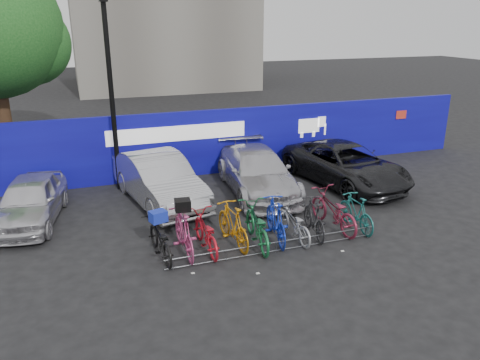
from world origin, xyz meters
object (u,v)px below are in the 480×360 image
lamppost (111,93)px  car_1 (159,180)px  car_3 (345,164)px  bike_9 (356,212)px  bike_5 (276,220)px  bike_rack (276,246)px  car_0 (30,200)px  bike_4 (257,225)px  bike_6 (294,223)px  bike_0 (160,240)px  bike_2 (205,232)px  bike_3 (233,225)px  bike_8 (333,210)px  bike_7 (314,218)px  car_2 (257,172)px  bike_1 (184,232)px

lamppost → car_1: (1.08, -1.71, -2.51)m
car_3 → bike_9: bearing=-126.0°
car_3 → bike_5: 5.22m
bike_rack → car_0: bearing=145.4°
car_0 → bike_4: car_0 is taller
bike_4 → bike_6: size_ratio=1.18×
car_1 → car_3: size_ratio=0.92×
bike_6 → bike_5: bearing=-14.9°
car_0 → bike_0: size_ratio=2.13×
bike_rack → bike_2: (-1.62, 0.71, 0.33)m
car_3 → bike_3: car_3 is taller
bike_0 → bike_9: bearing=172.4°
bike_8 → car_1: bearing=-46.0°
bike_5 → bike_7: bike_5 is taller
car_0 → bike_rack: bearing=-24.4°
car_2 → bike_1: (-3.28, -3.45, -0.14)m
lamppost → car_3: size_ratio=1.21×
car_1 → bike_2: bearing=-93.0°
car_1 → bike_7: 5.09m
bike_2 → lamppost: bearing=-74.7°
car_3 → bike_0: size_ratio=2.81×
bike_1 → bike_2: bike_1 is taller
car_0 → car_1: 3.72m
lamppost → bike_2: size_ratio=3.29×
lamppost → car_1: bearing=-57.8°
car_3 → bike_3: (-5.20, -3.16, -0.14)m
bike_6 → bike_7: bike_7 is taller
lamppost → bike_5: (3.46, -5.35, -2.70)m
car_1 → bike_0: (-0.64, -3.57, -0.29)m
bike_rack → bike_7: bearing=22.7°
bike_4 → bike_5: size_ratio=1.07×
bike_0 → bike_6: size_ratio=1.04×
car_3 → car_0: bearing=170.2°
car_2 → bike_5: (-0.86, -3.53, -0.14)m
car_0 → car_2: (6.95, 0.15, 0.05)m
bike_7 → bike_9: (1.27, -0.03, -0.01)m
bike_3 → bike_8: bearing=174.5°
car_1 → car_2: size_ratio=0.95×
car_0 → bike_4: (5.52, -3.46, -0.12)m
bike_6 → bike_8: bearing=-173.6°
bike_5 → bike_6: bearing=177.2°
car_3 → bike_4: 5.72m
bike_4 → car_1: bearing=-58.4°
car_2 → bike_1: 4.76m
car_2 → bike_8: size_ratio=2.35×
car_2 → bike_2: car_2 is taller
bike_4 → bike_7: 1.64m
bike_8 → car_2: bearing=-80.9°
bike_8 → bike_rack: bearing=15.0°
car_0 → bike_6: (6.56, -3.48, -0.20)m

